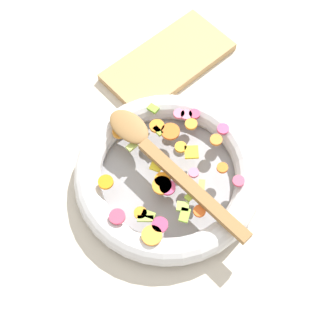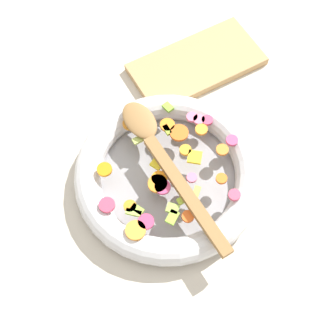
% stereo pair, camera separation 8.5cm
% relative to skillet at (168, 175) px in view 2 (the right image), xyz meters
% --- Properties ---
extents(ground_plane, '(4.00, 4.00, 0.00)m').
position_rel_skillet_xyz_m(ground_plane, '(0.00, 0.00, -0.02)').
color(ground_plane, beige).
extents(skillet, '(0.35, 0.35, 0.05)m').
position_rel_skillet_xyz_m(skillet, '(0.00, 0.00, 0.00)').
color(skillet, gray).
rests_on(skillet, ground_plane).
extents(chopped_vegetables, '(0.29, 0.26, 0.01)m').
position_rel_skillet_xyz_m(chopped_vegetables, '(-0.00, -0.00, 0.03)').
color(chopped_vegetables, orange).
rests_on(chopped_vegetables, skillet).
extents(wooden_spoon, '(0.06, 0.35, 0.01)m').
position_rel_skillet_xyz_m(wooden_spoon, '(-0.00, 0.02, 0.04)').
color(wooden_spoon, olive).
rests_on(wooden_spoon, chopped_vegetables).
extents(cutting_board, '(0.28, 0.14, 0.02)m').
position_rel_skillet_xyz_m(cutting_board, '(0.19, 0.21, -0.01)').
color(cutting_board, tan).
rests_on(cutting_board, ground_plane).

